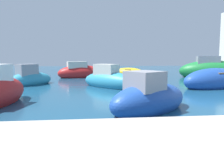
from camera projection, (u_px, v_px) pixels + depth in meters
name	position (u px, v px, depth m)	size (l,w,h in m)	color
moored_boat_0	(215.00, 81.00, 13.22)	(5.26, 3.19, 1.66)	#1E479E
moored_boat_1	(110.00, 80.00, 13.39)	(4.25, 4.25, 1.82)	teal
moored_boat_2	(213.00, 71.00, 19.85)	(6.84, 4.40, 2.60)	#197233
moored_boat_3	(80.00, 72.00, 19.89)	(4.75, 2.82, 1.94)	#B21E1E
moored_boat_5	(30.00, 79.00, 14.49)	(3.19, 3.44, 1.77)	teal
moored_boat_6	(149.00, 99.00, 7.42)	(3.87, 3.25, 1.79)	#1E479E
moored_boat_8	(129.00, 73.00, 21.17)	(3.60, 2.63, 1.16)	gold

